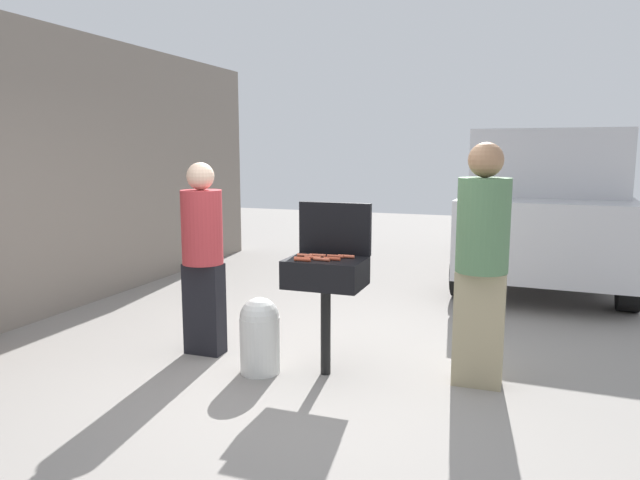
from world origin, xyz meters
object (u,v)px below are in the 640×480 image
bbq_grill (326,277)px  propane_tank (260,334)px  person_left (203,252)px  hot_dog_4 (302,259)px  hot_dog_1 (305,255)px  person_right (482,256)px  hot_dog_6 (313,258)px  hot_dog_3 (302,260)px  hot_dog_8 (332,259)px  hot_dog_5 (346,256)px  parked_minivan (548,205)px  hot_dog_0 (318,256)px  hot_dog_7 (335,256)px  hot_dog_2 (322,259)px

bbq_grill → propane_tank: bearing=-163.8°
person_left → hot_dog_4: bearing=-12.6°
hot_dog_1 → person_left: 0.99m
hot_dog_1 → propane_tank: (-0.33, -0.16, -0.63)m
hot_dog_4 → person_right: person_right is taller
hot_dog_1 → hot_dog_6: same height
hot_dog_3 → hot_dog_8: same height
hot_dog_1 → person_right: (1.34, 0.18, 0.04)m
hot_dog_6 → person_right: 1.27m
hot_dog_3 → hot_dog_5: size_ratio=1.00×
hot_dog_1 → parked_minivan: parked_minivan is taller
hot_dog_4 → hot_dog_0: bearing=68.2°
hot_dog_0 → propane_tank: (-0.42, -0.19, -0.63)m
parked_minivan → hot_dog_6: bearing=70.4°
hot_dog_7 → person_left: size_ratio=0.08×
bbq_grill → parked_minivan: parked_minivan is taller
hot_dog_0 → person_left: bearing=176.8°
hot_dog_4 → propane_tank: bearing=-175.7°
hot_dog_4 → hot_dog_5: 0.35m
hot_dog_2 → hot_dog_0: bearing=120.3°
hot_dog_8 → person_left: bearing=172.8°
hot_dog_4 → person_right: size_ratio=0.07×
hot_dog_7 → hot_dog_8: size_ratio=1.00×
hot_dog_6 → hot_dog_8: same height
hot_dog_0 → hot_dog_8: bearing=-31.8°
bbq_grill → hot_dog_1: 0.24m
person_left → hot_dog_0: bearing=-3.3°
hot_dog_7 → person_left: person_left is taller
hot_dog_6 → hot_dog_4: bearing=-135.7°
hot_dog_5 → hot_dog_7: bearing=-161.2°
bbq_grill → hot_dog_7: bearing=43.1°
hot_dog_7 → propane_tank: 0.87m
hot_dog_2 → hot_dog_3: 0.15m
hot_dog_3 → hot_dog_7: 0.29m
propane_tank → person_left: person_left is taller
hot_dog_2 → hot_dog_5: bearing=52.7°
hot_dog_7 → hot_dog_8: same height
hot_dog_4 → hot_dog_6: bearing=44.3°
person_right → parked_minivan: (0.54, 4.20, 0.03)m
hot_dog_1 → propane_tank: 0.73m
hot_dog_6 → hot_dog_8: (0.16, 0.01, 0.00)m
hot_dog_6 → parked_minivan: bearing=68.2°
hot_dog_3 → hot_dog_7: size_ratio=1.00×
hot_dog_0 → person_right: size_ratio=0.07×
hot_dog_5 → parked_minivan: (1.56, 4.31, 0.08)m
hot_dog_3 → propane_tank: hot_dog_3 is taller
hot_dog_5 → hot_dog_7: same height
hot_dog_2 → person_left: size_ratio=0.08×
hot_dog_1 → person_right: bearing=7.7°
hot_dog_5 → propane_tank: size_ratio=0.21×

